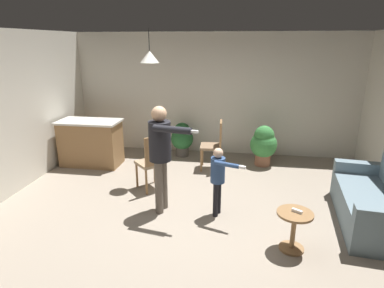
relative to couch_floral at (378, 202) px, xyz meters
name	(u,v)px	position (x,y,z in m)	size (l,w,h in m)	color
ground	(193,221)	(-2.59, -0.36, -0.33)	(7.68, 7.68, 0.00)	gray
wall_back	(214,95)	(-2.59, 2.84, 1.02)	(6.40, 0.10, 2.70)	silver
couch_floral	(378,202)	(0.00, 0.00, 0.00)	(1.04, 1.88, 1.00)	slate
kitchen_counter	(91,143)	(-5.04, 1.58, 0.15)	(1.26, 0.66, 0.95)	olive
side_table_by_couch	(294,226)	(-1.26, -0.82, 0.00)	(0.44, 0.44, 0.52)	olive
person_adult	(161,148)	(-3.09, -0.10, 0.68)	(0.77, 0.56, 1.63)	#60564C
person_child	(218,174)	(-2.25, -0.11, 0.32)	(0.50, 0.42, 1.05)	black
dining_chair_by_counter	(215,143)	(-2.46, 1.73, 0.21)	(0.44, 0.44, 1.00)	olive
dining_chair_near_wall	(152,160)	(-3.44, 0.59, 0.21)	(0.59, 0.59, 1.00)	olive
potted_plant_corner	(264,144)	(-1.47, 2.10, 0.14)	(0.55, 0.55, 0.85)	brown
potted_plant_by_wall	(182,138)	(-3.26, 2.41, 0.09)	(0.50, 0.50, 0.77)	#4C4742
spare_remote_on_table	(297,211)	(-1.23, -0.81, 0.21)	(0.04, 0.13, 0.04)	white
ceiling_light_pendant	(150,57)	(-3.53, 0.99, 1.92)	(0.32, 0.32, 0.55)	silver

